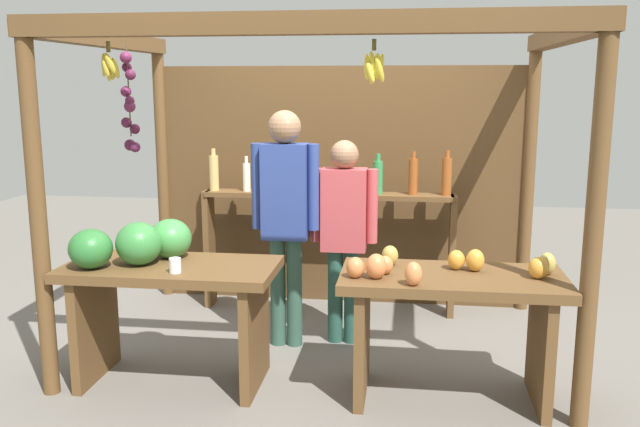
# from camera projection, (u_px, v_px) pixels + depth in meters

# --- Properties ---
(ground_plane) EXTENTS (12.00, 12.00, 0.00)m
(ground_plane) POSITION_uv_depth(u_px,v_px,m) (324.00, 343.00, 4.93)
(ground_plane) COLOR slate
(ground_plane) RESTS_ON ground
(market_stall) EXTENTS (3.25, 2.14, 2.25)m
(market_stall) POSITION_uv_depth(u_px,v_px,m) (330.00, 157.00, 5.13)
(market_stall) COLOR brown
(market_stall) RESTS_ON ground
(fruit_counter_left) EXTENTS (1.31, 0.67, 1.04)m
(fruit_counter_left) POSITION_uv_depth(u_px,v_px,m) (159.00, 279.00, 4.19)
(fruit_counter_left) COLOR brown
(fruit_counter_left) RESTS_ON ground
(fruit_counter_right) EXTENTS (1.31, 0.64, 0.92)m
(fruit_counter_right) POSITION_uv_depth(u_px,v_px,m) (450.00, 306.00, 3.97)
(fruit_counter_right) COLOR brown
(fruit_counter_right) RESTS_ON ground
(bottle_shelf_unit) EXTENTS (2.08, 0.22, 1.36)m
(bottle_shelf_unit) POSITION_uv_depth(u_px,v_px,m) (330.00, 214.00, 5.52)
(bottle_shelf_unit) COLOR brown
(bottle_shelf_unit) RESTS_ON ground
(vendor_man) EXTENTS (0.48, 0.23, 1.70)m
(vendor_man) POSITION_uv_depth(u_px,v_px,m) (285.00, 206.00, 4.73)
(vendor_man) COLOR #335846
(vendor_man) RESTS_ON ground
(vendor_woman) EXTENTS (0.48, 0.20, 1.49)m
(vendor_woman) POSITION_uv_depth(u_px,v_px,m) (344.00, 225.00, 4.81)
(vendor_woman) COLOR #275247
(vendor_woman) RESTS_ON ground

